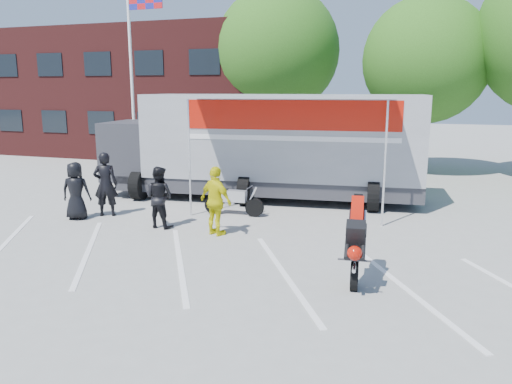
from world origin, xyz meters
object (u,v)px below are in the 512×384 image
Objects in this scene: flagpole at (136,56)px; tree_left at (277,51)px; transporter_truck at (267,199)px; tree_mid at (426,60)px; stunt_bike_rider at (355,277)px; spectator_leather_a at (76,191)px; spectator_leather_b at (106,184)px; spectator_hivis at (216,201)px; spectator_leather_c at (159,197)px; parked_motorcycle at (234,215)px.

tree_left reaches higher than flagpole.
tree_mid is at bearing 49.83° from transporter_truck.
stunt_bike_rider is 8.64m from spectator_leather_a.
spectator_leather_a is (1.91, -6.64, -4.21)m from flagpole.
spectator_hivis is at bearing 146.11° from spectator_leather_b.
tree_left is at bearing -57.29° from spectator_hivis.
flagpole is at bearing -49.65° from spectator_leather_c.
tree_mid is 4.07× the size of parked_motorcycle.
tree_left is 1.13× the size of tree_mid.
spectator_hivis is (-4.84, -11.85, -4.04)m from tree_mid.
spectator_hivis is at bearing 148.33° from stunt_bike_rider.
spectator_leather_a is (-9.34, -11.64, -4.10)m from tree_mid.
spectator_leather_c is (2.73, -0.00, 0.00)m from spectator_leather_a.
tree_left is at bearing 106.50° from stunt_bike_rider.
parked_motorcycle is at bearing -172.67° from spectator_leather_a.
stunt_bike_rider is 1.14× the size of spectator_leather_a.
parked_motorcycle is at bearing -117.82° from tree_mid.
tree_mid is at bearing -89.06° from spectator_hivis.
spectator_leather_b is at bearing -10.37° from spectator_leather_c.
tree_mid is 14.00m from spectator_leather_c.
tree_left reaches higher than spectator_leather_b.
flagpole is 4.73× the size of spectator_leather_c.
parked_motorcycle is at bearing 130.72° from stunt_bike_rider.
spectator_leather_b is at bearing -151.37° from spectator_leather_a.
tree_mid is (7.00, -1.00, -0.62)m from tree_left.
parked_motorcycle is 4.67m from spectator_leather_a.
tree_mid is 10.05m from transporter_truck.
transporter_truck is at bearing -8.59° from parked_motorcycle.
transporter_truck reaches higher than stunt_bike_rider.
flagpole is at bearing -90.87° from spectator_leather_a.
spectator_leather_b reaches higher than transporter_truck.
tree_left is 5.13× the size of spectator_leather_a.
spectator_hivis is at bearing -95.51° from transporter_truck.
stunt_bike_rider is (4.16, -3.96, 0.00)m from parked_motorcycle.
flagpole is at bearing -156.03° from tree_mid.
tree_mid reaches higher than transporter_truck.
spectator_leather_c is at bearing -119.58° from tree_mid.
spectator_leather_b reaches higher than parked_motorcycle.
stunt_bike_rider is at bearing 149.16° from spectator_leather_a.
tree_mid is 12.10m from parked_motorcycle.
tree_left is 13.70m from spectator_leather_a.
spectator_leather_a reaches higher than stunt_bike_rider.
spectator_leather_b is 3.99m from spectator_hivis.
tree_mid is 0.69× the size of transporter_truck.
spectator_hivis is (2.16, -12.85, -4.66)m from tree_left.
transporter_truck is at bearing 115.38° from stunt_bike_rider.
tree_left is 12.26m from parked_motorcycle.
tree_left is at bearing 54.72° from flagpole.
flagpole is 9.13m from spectator_leather_c.
tree_mid is at bearing 80.16° from stunt_bike_rider.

